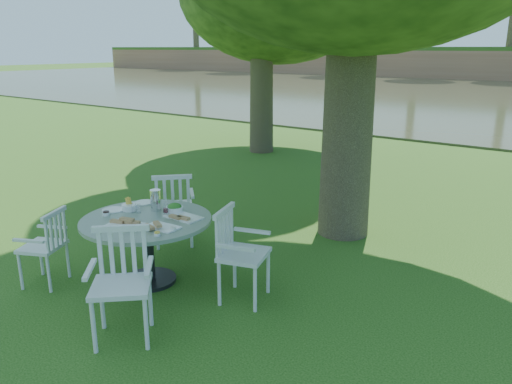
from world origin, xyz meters
The scene contains 7 objects.
ground centered at (0.00, 0.00, 0.00)m, with size 140.00×140.00×0.00m, color #193F0D.
table centered at (-0.60, -0.92, 0.58)m, with size 1.36×1.36×0.72m.
chair_ne centered at (0.37, -0.64, 0.55)m, with size 0.56×0.58×0.93m.
chair_nw centered at (-1.11, -0.05, 0.56)m, with size 0.66×0.66×0.95m.
chair_sw centered at (-1.38, -1.58, 0.48)m, with size 0.53×0.54×0.82m.
chair_se centered at (0.00, -1.73, 0.56)m, with size 0.66×0.66×0.96m.
tableware centered at (-0.65, -0.79, 0.76)m, with size 1.14×0.88×0.23m.
Camera 1 is at (3.27, -4.17, 2.43)m, focal length 35.00 mm.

